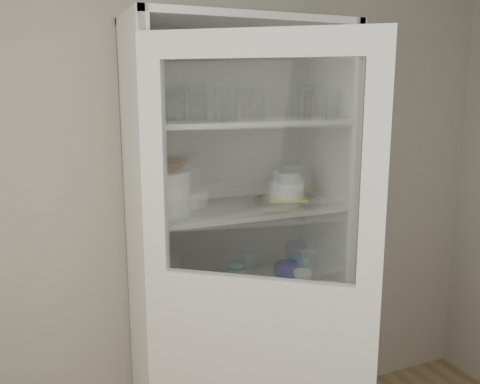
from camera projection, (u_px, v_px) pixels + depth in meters
name	position (u px, v px, depth m)	size (l,w,h in m)	color
wall_back	(185.00, 192.00, 2.49)	(3.60, 0.02, 2.60)	#A8A599
pantry_cabinet	(235.00, 266.00, 2.50)	(1.00, 0.45, 2.10)	silver
cupboard_door	(257.00, 333.00, 1.95)	(0.74, 0.58, 2.00)	silver
tumbler_0	(160.00, 107.00, 2.02)	(0.06, 0.06, 0.13)	silver
tumbler_1	(220.00, 105.00, 2.12)	(0.07, 0.07, 0.14)	silver
tumbler_2	(199.00, 104.00, 2.09)	(0.07, 0.07, 0.14)	silver
tumbler_3	(229.00, 106.00, 2.09)	(0.07, 0.07, 0.13)	silver
tumbler_4	(257.00, 105.00, 2.19)	(0.07, 0.07, 0.13)	silver
tumbler_5	(304.00, 105.00, 2.26)	(0.06, 0.06, 0.13)	silver
tumbler_6	(332.00, 105.00, 2.33)	(0.06, 0.06, 0.13)	silver
tumbler_7	(157.00, 105.00, 2.12)	(0.07, 0.07, 0.14)	silver
tumbler_8	(197.00, 103.00, 2.18)	(0.07, 0.07, 0.15)	silver
tumbler_9	(178.00, 105.00, 2.18)	(0.06, 0.06, 0.13)	silver
goblet_0	(174.00, 102.00, 2.26)	(0.07, 0.07, 0.15)	silver
goblet_1	(185.00, 99.00, 2.28)	(0.08, 0.08, 0.18)	silver
goblet_2	(246.00, 100.00, 2.38)	(0.07, 0.07, 0.17)	silver
goblet_3	(307.00, 99.00, 2.50)	(0.08, 0.08, 0.17)	silver
plate_stack_front	(166.00, 200.00, 2.19)	(0.20, 0.20, 0.13)	white
plate_stack_back	(184.00, 197.00, 2.38)	(0.23, 0.23, 0.07)	white
cream_bowl	(165.00, 179.00, 2.17)	(0.21, 0.21, 0.07)	silver
terracotta_bowl	(165.00, 165.00, 2.16)	(0.21, 0.21, 0.05)	brown
glass_platter	(287.00, 201.00, 2.44)	(0.32, 0.32, 0.02)	silver
yellow_trivet	(287.00, 197.00, 2.43)	(0.17, 0.17, 0.01)	yellow
white_ramekin	(287.00, 189.00, 2.43)	(0.16, 0.16, 0.07)	white
grey_bowl_stack	(286.00, 186.00, 2.49)	(0.13, 0.13, 0.14)	silver
mug_blue	(287.00, 272.00, 2.50)	(0.12, 0.12, 0.10)	#1C1C9A
mug_teal	(299.00, 265.00, 2.60)	(0.10, 0.10, 0.10)	teal
mug_white	(302.00, 279.00, 2.43)	(0.09, 0.09, 0.08)	white
teal_jar	(237.00, 275.00, 2.45)	(0.09, 0.09, 0.11)	teal
measuring_cups	(177.00, 298.00, 2.27)	(0.09, 0.09, 0.04)	silver
white_canister	(154.00, 283.00, 2.33)	(0.10, 0.10, 0.12)	white
cream_dish	(219.00, 362.00, 2.45)	(0.26, 0.26, 0.08)	silver
tin_box	(288.00, 347.00, 2.62)	(0.20, 0.14, 0.06)	#ACACAC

